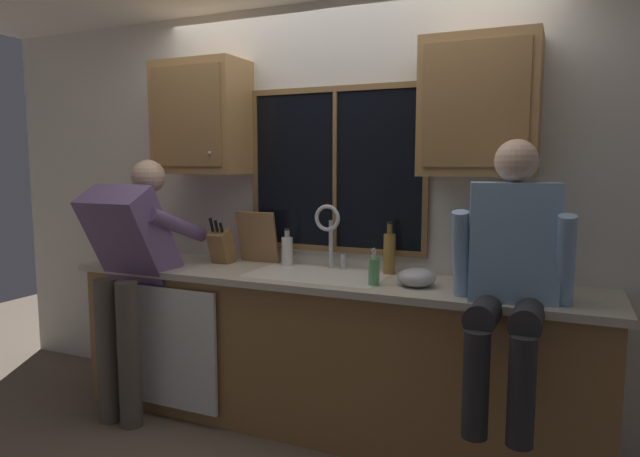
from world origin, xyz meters
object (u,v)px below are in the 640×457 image
object	(u,v)px
person_standing	(130,262)
bottle_green_glass	(287,250)
cutting_board	(257,237)
bottle_tall_clear	(389,252)
person_sitting_on_counter	(510,266)
mixing_bowl	(416,278)
knife_block	(222,247)
soap_dispenser	(374,271)

from	to	relation	value
person_standing	bottle_green_glass	xyz separation A→B (m)	(0.80, 0.53, 0.05)
cutting_board	bottle_tall_clear	xyz separation A→B (m)	(0.90, -0.01, -0.04)
person_sitting_on_counter	bottle_tall_clear	size ratio (longest dim) A/B	4.10
person_standing	bottle_tall_clear	distance (m)	1.57
cutting_board	person_sitting_on_counter	bearing A→B (deg)	-16.71
person_sitting_on_counter	mixing_bowl	bearing A→B (deg)	156.13
person_standing	mixing_bowl	xyz separation A→B (m)	(1.70, 0.28, -0.01)
person_standing	bottle_green_glass	bearing A→B (deg)	33.25
knife_block	bottle_tall_clear	size ratio (longest dim) A/B	1.05
person_standing	bottle_green_glass	world-z (taller)	person_standing
person_sitting_on_counter	soap_dispenser	distance (m)	0.73
person_standing	cutting_board	world-z (taller)	person_standing
bottle_green_glass	person_sitting_on_counter	bearing A→B (deg)	-18.58
bottle_green_glass	bottle_tall_clear	bearing A→B (deg)	0.70
person_standing	bottle_tall_clear	world-z (taller)	person_standing
person_sitting_on_counter	cutting_board	distance (m)	1.69
cutting_board	soap_dispenser	size ratio (longest dim) A/B	1.70
person_standing	mixing_bowl	distance (m)	1.73
person_sitting_on_counter	knife_block	bearing A→B (deg)	168.52
knife_block	bottle_tall_clear	world-z (taller)	bottle_tall_clear
knife_block	bottle_tall_clear	distance (m)	1.11
person_standing	cutting_board	xyz separation A→B (m)	(0.58, 0.55, 0.12)
mixing_bowl	person_sitting_on_counter	bearing A→B (deg)	-23.87
person_sitting_on_counter	bottle_tall_clear	xyz separation A→B (m)	(-0.71, 0.47, -0.06)
cutting_board	bottle_green_glass	size ratio (longest dim) A/B	1.43
bottle_green_glass	bottle_tall_clear	world-z (taller)	bottle_tall_clear
person_standing	mixing_bowl	size ratio (longest dim) A/B	7.78
soap_dispenser	bottle_tall_clear	size ratio (longest dim) A/B	0.65
mixing_bowl	soap_dispenser	xyz separation A→B (m)	(-0.22, -0.07, 0.03)
person_standing	cutting_board	size ratio (longest dim) A/B	4.65
person_sitting_on_counter	soap_dispenser	xyz separation A→B (m)	(-0.70, 0.15, -0.11)
soap_dispenser	person_sitting_on_counter	bearing A→B (deg)	-12.02
soap_dispenser	knife_block	bearing A→B (deg)	168.87
bottle_tall_clear	mixing_bowl	bearing A→B (deg)	-48.59
cutting_board	bottle_green_glass	bearing A→B (deg)	-4.74
person_sitting_on_counter	cutting_board	world-z (taller)	person_sitting_on_counter
knife_block	cutting_board	distance (m)	0.24
cutting_board	bottle_green_glass	world-z (taller)	cutting_board
mixing_bowl	soap_dispenser	world-z (taller)	soap_dispenser
mixing_bowl	knife_block	bearing A→B (deg)	173.42
person_standing	mixing_bowl	world-z (taller)	person_standing
bottle_green_glass	cutting_board	bearing A→B (deg)	175.26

